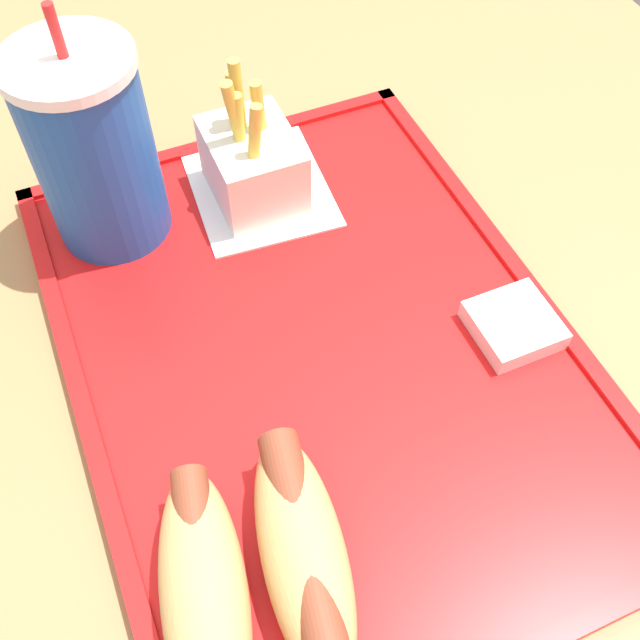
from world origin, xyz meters
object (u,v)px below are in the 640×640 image
fries_carton (252,163)px  sauce_cup_mayo (514,324)px  soda_cup (93,149)px  hot_dog_far (204,594)px  hot_dog_near (303,551)px

fries_carton → sauce_cup_mayo: (-0.20, -0.12, -0.02)m
soda_cup → hot_dog_far: bearing=175.4°
soda_cup → fries_carton: soda_cup is taller
soda_cup → fries_carton: bearing=-96.1°
hot_dog_far → sauce_cup_mayo: hot_dog_far is taller
sauce_cup_mayo → hot_dog_far: bearing=110.4°
soda_cup → hot_dog_far: size_ratio=1.23×
hot_dog_near → fries_carton: fries_carton is taller
hot_dog_far → hot_dog_near: (0.00, -0.06, 0.00)m
hot_dog_far → hot_dog_near: size_ratio=1.00×
hot_dog_near → sauce_cup_mayo: (0.09, -0.19, -0.02)m
soda_cup → sauce_cup_mayo: size_ratio=3.36×
fries_carton → sauce_cup_mayo: size_ratio=2.10×
hot_dog_far → hot_dog_near: 0.06m
fries_carton → hot_dog_near: bearing=165.0°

